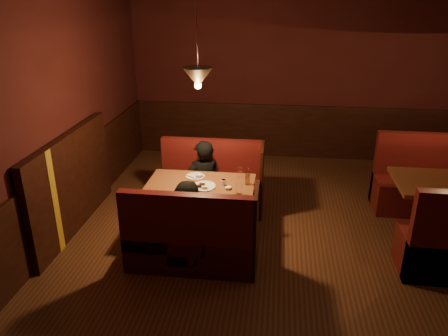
# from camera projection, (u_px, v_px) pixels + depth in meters

# --- Properties ---
(room) EXTENTS (6.02, 7.02, 2.92)m
(room) POSITION_uv_depth(u_px,v_px,m) (278.00, 175.00, 4.88)
(room) COLOR #442315
(room) RESTS_ON ground
(main_table) EXTENTS (1.34, 0.82, 0.94)m
(main_table) POSITION_uv_depth(u_px,v_px,m) (202.00, 196.00, 5.52)
(main_table) COLOR brown
(main_table) RESTS_ON ground
(main_bench_far) EXTENTS (1.48, 0.53, 1.01)m
(main_bench_far) POSITION_uv_depth(u_px,v_px,m) (212.00, 188.00, 6.31)
(main_bench_far) COLOR #4C1612
(main_bench_far) RESTS_ON ground
(main_bench_near) EXTENTS (1.48, 0.53, 1.01)m
(main_bench_near) POSITION_uv_depth(u_px,v_px,m) (192.00, 244.00, 4.90)
(main_bench_near) COLOR #4C1612
(main_bench_near) RESTS_ON ground
(second_bench_far) EXTENTS (1.55, 0.58, 1.10)m
(second_bench_far) POSITION_uv_depth(u_px,v_px,m) (430.00, 187.00, 6.26)
(second_bench_far) COLOR #4C1612
(second_bench_far) RESTS_ON ground
(diner_a) EXTENTS (0.62, 0.53, 1.43)m
(diner_a) POSITION_uv_depth(u_px,v_px,m) (203.00, 166.00, 6.03)
(diner_a) COLOR black
(diner_a) RESTS_ON ground
(diner_b) EXTENTS (0.75, 0.63, 1.39)m
(diner_b) POSITION_uv_depth(u_px,v_px,m) (191.00, 211.00, 4.84)
(diner_b) COLOR black
(diner_b) RESTS_ON ground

